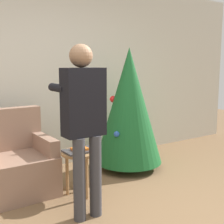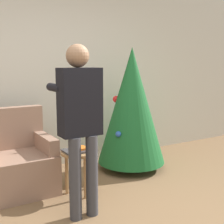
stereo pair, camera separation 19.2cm
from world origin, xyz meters
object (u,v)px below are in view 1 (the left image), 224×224
(person_standing, at_px, (84,116))
(side_stool, at_px, (80,158))
(armchair, at_px, (16,165))
(christmas_tree, at_px, (129,106))

(person_standing, distance_m, side_stool, 0.77)
(armchair, xyz_separation_m, person_standing, (0.40, -0.94, 0.68))
(side_stool, bearing_deg, christmas_tree, 22.70)
(person_standing, bearing_deg, side_stool, 66.98)
(christmas_tree, relative_size, armchair, 1.77)
(christmas_tree, height_order, person_standing, christmas_tree)
(christmas_tree, bearing_deg, armchair, 178.43)
(christmas_tree, height_order, armchair, christmas_tree)
(christmas_tree, distance_m, person_standing, 1.52)
(armchair, relative_size, person_standing, 0.58)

